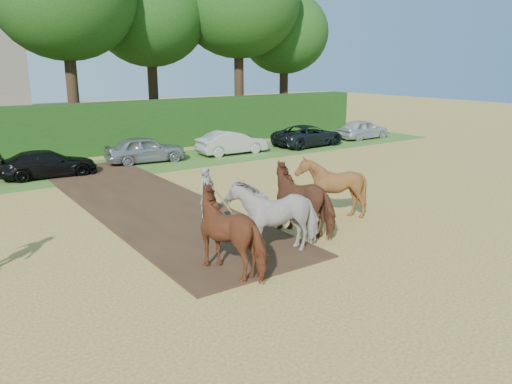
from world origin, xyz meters
name	(u,v)px	position (x,y,z in m)	size (l,w,h in m)	color
ground	(195,270)	(0.00, 0.00, 0.00)	(120.00, 120.00, 0.00)	gold
earth_strip	(145,201)	(1.50, 7.00, 0.03)	(4.50, 17.00, 0.05)	#472D1C
grass_verge	(59,174)	(0.00, 14.00, 0.01)	(50.00, 5.00, 0.03)	#38601E
hedgerow	(36,133)	(0.00, 18.50, 1.50)	(46.00, 1.60, 3.00)	#14380F
plough_team	(288,206)	(3.48, 0.48, 1.09)	(7.33, 6.09, 2.19)	brown
parked_cars	(110,156)	(2.50, 13.84, 0.69)	(41.02, 3.32, 1.47)	#B1B1B8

